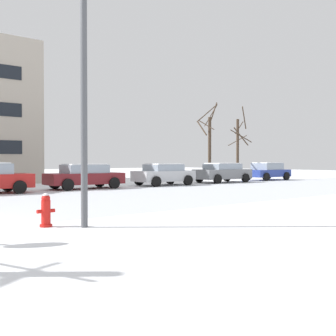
{
  "coord_description": "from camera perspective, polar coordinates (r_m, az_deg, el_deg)",
  "views": [
    {
      "loc": [
        -1.27,
        -11.3,
        1.61
      ],
      "look_at": [
        12.5,
        5.81,
        1.19
      ],
      "focal_mm": 44.58,
      "sensor_mm": 36.0,
      "label": 1
    }
  ],
  "objects": [
    {
      "name": "parked_car_blue",
      "position": [
        34.59,
        13.41,
        -0.41
      ],
      "size": [
        3.89,
        2.17,
        1.43
      ],
      "color": "#283D93",
      "rests_on": "ground"
    },
    {
      "name": "tree_far_left",
      "position": [
        36.57,
        9.59,
        3.03
      ],
      "size": [
        2.48,
        2.49,
        6.17
      ],
      "color": "#423326",
      "rests_on": "ground"
    },
    {
      "name": "fire_hydrant",
      "position": [
        10.51,
        -16.36,
        -5.51
      ],
      "size": [
        0.44,
        0.3,
        0.82
      ],
      "color": "red",
      "rests_on": "ground"
    },
    {
      "name": "street_lamp",
      "position": [
        10.54,
        -9.78,
        13.46
      ],
      "size": [
        2.0,
        0.36,
        6.37
      ],
      "color": "#4C4F54",
      "rests_on": "ground"
    },
    {
      "name": "parked_car_gray",
      "position": [
        30.29,
        7.46,
        -0.59
      ],
      "size": [
        4.34,
        2.2,
        1.41
      ],
      "color": "slate",
      "rests_on": "ground"
    },
    {
      "name": "tree_far_mid",
      "position": [
        33.97,
        5.66,
        3.32
      ],
      "size": [
        2.02,
        1.99,
        6.27
      ],
      "color": "#423326",
      "rests_on": "ground"
    },
    {
      "name": "parked_car_maroon",
      "position": [
        23.81,
        -11.33,
        -1.07
      ],
      "size": [
        4.33,
        2.09,
        1.41
      ],
      "color": "maroon",
      "rests_on": "ground"
    },
    {
      "name": "parked_car_silver",
      "position": [
        26.58,
        -0.61,
        -0.83
      ],
      "size": [
        3.91,
        2.18,
        1.39
      ],
      "color": "silver",
      "rests_on": "ground"
    }
  ]
}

